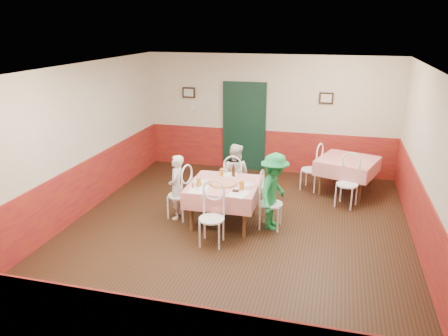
% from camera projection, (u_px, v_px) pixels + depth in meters
% --- Properties ---
extents(floor, '(7.00, 7.00, 0.00)m').
position_uv_depth(floor, '(235.00, 232.00, 7.65)').
color(floor, black).
rests_on(floor, ground).
extents(ceiling, '(7.00, 7.00, 0.00)m').
position_uv_depth(ceiling, '(237.00, 69.00, 6.76)').
color(ceiling, white).
rests_on(ceiling, back_wall).
extents(back_wall, '(6.00, 0.10, 2.80)m').
position_uv_depth(back_wall, '(269.00, 114.00, 10.42)').
color(back_wall, beige).
rests_on(back_wall, ground).
extents(front_wall, '(6.00, 0.10, 2.80)m').
position_uv_depth(front_wall, '(150.00, 263.00, 3.99)').
color(front_wall, beige).
rests_on(front_wall, ground).
extents(left_wall, '(0.10, 7.00, 2.80)m').
position_uv_depth(left_wall, '(75.00, 143.00, 7.92)').
color(left_wall, beige).
rests_on(left_wall, ground).
extents(right_wall, '(0.10, 7.00, 2.80)m').
position_uv_depth(right_wall, '(432.00, 170.00, 6.49)').
color(right_wall, beige).
rests_on(right_wall, ground).
extents(wainscot_back, '(6.00, 0.03, 1.00)m').
position_uv_depth(wainscot_back, '(268.00, 151.00, 10.69)').
color(wainscot_back, maroon).
rests_on(wainscot_back, ground).
extents(wainscot_left, '(0.03, 7.00, 1.00)m').
position_uv_depth(wainscot_left, '(81.00, 190.00, 8.20)').
color(wainscot_left, maroon).
rests_on(wainscot_left, ground).
extents(wainscot_right, '(0.03, 7.00, 1.00)m').
position_uv_depth(wainscot_right, '(423.00, 225.00, 6.78)').
color(wainscot_right, maroon).
rests_on(wainscot_right, ground).
extents(door, '(0.96, 0.06, 2.10)m').
position_uv_depth(door, '(244.00, 128.00, 10.63)').
color(door, black).
rests_on(door, ground).
extents(picture_left, '(0.32, 0.03, 0.26)m').
position_uv_depth(picture_left, '(189.00, 93.00, 10.71)').
color(picture_left, black).
rests_on(picture_left, back_wall).
extents(picture_right, '(0.32, 0.03, 0.26)m').
position_uv_depth(picture_right, '(326.00, 98.00, 9.92)').
color(picture_right, black).
rests_on(picture_right, back_wall).
extents(thermostat, '(0.10, 0.03, 0.10)m').
position_uv_depth(thermostat, '(193.00, 107.00, 10.79)').
color(thermostat, white).
rests_on(thermostat, back_wall).
extents(main_table, '(1.24, 1.24, 0.77)m').
position_uv_depth(main_table, '(224.00, 203.00, 7.90)').
color(main_table, red).
rests_on(main_table, ground).
extents(second_table, '(1.42, 1.42, 0.77)m').
position_uv_depth(second_table, '(346.00, 176.00, 9.30)').
color(second_table, red).
rests_on(second_table, ground).
extents(chair_left, '(0.50, 0.50, 0.90)m').
position_uv_depth(chair_left, '(179.00, 195.00, 8.07)').
color(chair_left, white).
rests_on(chair_left, ground).
extents(chair_right, '(0.43, 0.43, 0.90)m').
position_uv_depth(chair_right, '(271.00, 204.00, 7.68)').
color(chair_right, white).
rests_on(chair_right, ground).
extents(chair_far, '(0.44, 0.44, 0.90)m').
position_uv_depth(chair_far, '(234.00, 183.00, 8.66)').
color(chair_far, white).
rests_on(chair_far, ground).
extents(chair_near, '(0.44, 0.44, 0.90)m').
position_uv_depth(chair_near, '(212.00, 219.00, 7.09)').
color(chair_near, white).
rests_on(chair_near, ground).
extents(chair_second_a, '(0.53, 0.53, 0.90)m').
position_uv_depth(chair_second_a, '(311.00, 170.00, 9.46)').
color(chair_second_a, white).
rests_on(chair_second_a, ground).
extents(chair_second_b, '(0.53, 0.53, 0.90)m').
position_uv_depth(chair_second_b, '(347.00, 185.00, 8.59)').
color(chair_second_b, white).
rests_on(chair_second_b, ground).
extents(pizza, '(0.48, 0.48, 0.03)m').
position_uv_depth(pizza, '(223.00, 183.00, 7.75)').
color(pizza, '#B74723').
rests_on(pizza, main_table).
extents(plate_left, '(0.25, 0.25, 0.01)m').
position_uv_depth(plate_left, '(200.00, 182.00, 7.85)').
color(plate_left, white).
rests_on(plate_left, main_table).
extents(plate_right, '(0.25, 0.25, 0.01)m').
position_uv_depth(plate_right, '(247.00, 185.00, 7.70)').
color(plate_right, white).
rests_on(plate_right, main_table).
extents(plate_far, '(0.25, 0.25, 0.01)m').
position_uv_depth(plate_far, '(229.00, 175.00, 8.18)').
color(plate_far, white).
rests_on(plate_far, main_table).
extents(glass_a, '(0.08, 0.08, 0.15)m').
position_uv_depth(glass_a, '(199.00, 182.00, 7.62)').
color(glass_a, '#BF7219').
rests_on(glass_a, main_table).
extents(glass_b, '(0.08, 0.08, 0.15)m').
position_uv_depth(glass_b, '(242.00, 186.00, 7.46)').
color(glass_b, '#BF7219').
rests_on(glass_b, main_table).
extents(glass_c, '(0.07, 0.07, 0.13)m').
position_uv_depth(glass_c, '(222.00, 173.00, 8.15)').
color(glass_c, '#BF7219').
rests_on(glass_c, main_table).
extents(beer_bottle, '(0.06, 0.06, 0.22)m').
position_uv_depth(beer_bottle, '(233.00, 171.00, 8.08)').
color(beer_bottle, '#381C0A').
rests_on(beer_bottle, main_table).
extents(shaker_a, '(0.04, 0.04, 0.09)m').
position_uv_depth(shaker_a, '(196.00, 187.00, 7.49)').
color(shaker_a, silver).
rests_on(shaker_a, main_table).
extents(shaker_b, '(0.04, 0.04, 0.09)m').
position_uv_depth(shaker_b, '(197.00, 188.00, 7.43)').
color(shaker_b, silver).
rests_on(shaker_b, main_table).
extents(shaker_c, '(0.04, 0.04, 0.09)m').
position_uv_depth(shaker_c, '(193.00, 185.00, 7.55)').
color(shaker_c, '#B23319').
rests_on(shaker_c, main_table).
extents(menu_left, '(0.36, 0.44, 0.00)m').
position_uv_depth(menu_left, '(198.00, 189.00, 7.51)').
color(menu_left, white).
rests_on(menu_left, main_table).
extents(menu_right, '(0.37, 0.45, 0.00)m').
position_uv_depth(menu_right, '(239.00, 193.00, 7.32)').
color(menu_right, white).
rests_on(menu_right, main_table).
extents(wallet, '(0.11, 0.09, 0.02)m').
position_uv_depth(wallet, '(236.00, 191.00, 7.41)').
color(wallet, black).
rests_on(wallet, main_table).
extents(diner_left, '(0.35, 0.48, 1.22)m').
position_uv_depth(diner_left, '(177.00, 187.00, 8.03)').
color(diner_left, gray).
rests_on(diner_left, ground).
extents(diner_far, '(0.67, 0.56, 1.25)m').
position_uv_depth(diner_far, '(235.00, 174.00, 8.65)').
color(diner_far, gray).
rests_on(diner_far, ground).
extents(diner_right, '(0.66, 0.97, 1.38)m').
position_uv_depth(diner_right, '(274.00, 192.00, 7.60)').
color(diner_right, gray).
rests_on(diner_right, ground).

